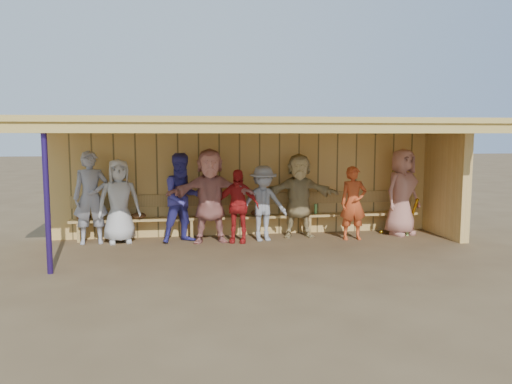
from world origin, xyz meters
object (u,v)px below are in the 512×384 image
(player_f, at_px, (299,196))
(player_extra, at_px, (210,196))
(player_b, at_px, (119,201))
(player_g, at_px, (353,203))
(player_d, at_px, (237,206))
(player_a, at_px, (91,198))
(player_c, at_px, (183,198))
(player_e, at_px, (263,203))
(player_h, at_px, (402,192))
(bench, at_px, (251,212))

(player_f, bearing_deg, player_extra, -166.87)
(player_b, xyz_separation_m, player_f, (3.76, 0.00, 0.04))
(player_g, bearing_deg, player_d, 179.82)
(player_d, distance_m, player_g, 2.45)
(player_a, xyz_separation_m, player_d, (2.94, -0.34, -0.19))
(player_f, bearing_deg, player_c, -171.15)
(player_b, relative_size, player_e, 1.10)
(player_c, relative_size, player_h, 0.97)
(player_e, relative_size, player_extra, 0.81)
(player_c, xyz_separation_m, player_extra, (0.55, -0.12, 0.05))
(player_e, bearing_deg, player_h, -6.14)
(player_b, relative_size, player_g, 1.11)
(player_a, height_order, player_g, player_a)
(player_b, xyz_separation_m, player_e, (2.94, -0.26, -0.08))
(player_g, distance_m, bench, 2.22)
(player_a, bearing_deg, bench, -1.29)
(player_d, height_order, player_g, player_g)
(player_e, xyz_separation_m, bench, (-0.18, 0.56, -0.26))
(player_g, bearing_deg, player_f, 159.97)
(player_c, bearing_deg, player_g, -24.84)
(player_a, bearing_deg, player_h, -7.63)
(player_g, xyz_separation_m, player_extra, (-2.99, 0.19, 0.19))
(player_b, relative_size, player_c, 0.94)
(player_c, relative_size, player_extra, 0.95)
(player_c, bearing_deg, player_a, 155.97)
(player_d, bearing_deg, player_e, 23.34)
(player_a, bearing_deg, player_extra, -12.48)
(player_g, bearing_deg, bench, 162.52)
(player_e, relative_size, player_f, 0.87)
(player_e, height_order, player_g, player_e)
(player_d, bearing_deg, player_b, -172.92)
(player_d, relative_size, bench, 0.20)
(player_b, xyz_separation_m, player_h, (6.06, -0.12, 0.09))
(player_g, height_order, player_extra, player_extra)
(player_d, height_order, player_f, player_f)
(player_c, bearing_deg, player_b, 154.23)
(player_b, xyz_separation_m, player_g, (4.83, -0.44, -0.09))
(player_e, height_order, player_f, player_f)
(player_b, distance_m, player_h, 6.06)
(player_extra, bearing_deg, player_a, 174.54)
(player_f, bearing_deg, player_h, 2.72)
(player_h, relative_size, player_extra, 0.98)
(player_c, xyz_separation_m, bench, (1.47, 0.44, -0.39))
(player_c, distance_m, player_d, 1.13)
(player_a, xyz_separation_m, player_extra, (2.39, -0.25, 0.02))
(player_c, bearing_deg, player_d, -30.44)
(player_g, distance_m, player_extra, 3.01)
(player_a, bearing_deg, player_c, -10.67)
(bench, bearing_deg, player_h, -7.39)
(player_d, xyz_separation_m, player_g, (2.44, -0.10, 0.02))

